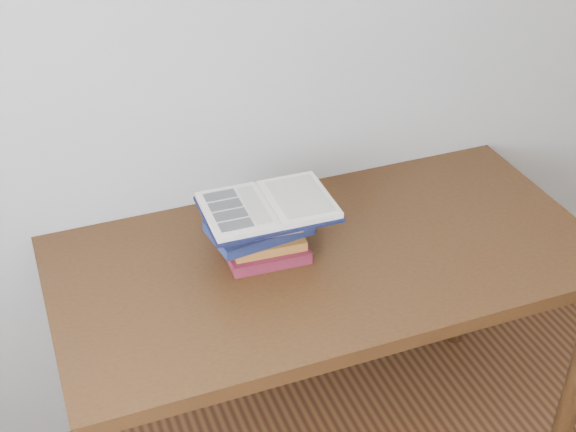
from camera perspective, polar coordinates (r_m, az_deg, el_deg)
name	(u,v)px	position (r m, az deg, el deg)	size (l,w,h in m)	color
desk	(327,282)	(2.21, 2.77, -4.73)	(1.47, 0.74, 0.79)	#412610
book_stack	(263,229)	(2.12, -1.76, -0.96)	(0.28, 0.20, 0.14)	maroon
open_book	(268,206)	(2.06, -1.43, 0.69)	(0.34, 0.24, 0.03)	black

